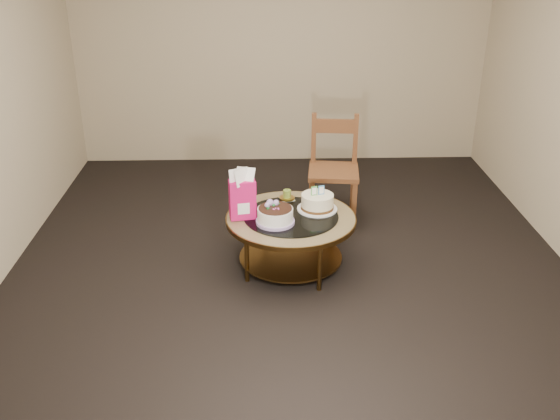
{
  "coord_description": "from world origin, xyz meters",
  "views": [
    {
      "loc": [
        -0.22,
        -4.36,
        2.56
      ],
      "look_at": [
        -0.08,
        0.02,
        0.5
      ],
      "focal_mm": 40.0,
      "sensor_mm": 36.0,
      "label": 1
    }
  ],
  "objects_px": {
    "coffee_table": "(291,225)",
    "cream_cake": "(317,202)",
    "gift_bag": "(242,194)",
    "decorated_cake": "(275,216)",
    "dining_chair": "(334,169)"
  },
  "relations": [
    {
      "from": "coffee_table",
      "to": "cream_cake",
      "type": "relative_size",
      "value": 3.2
    },
    {
      "from": "coffee_table",
      "to": "decorated_cake",
      "type": "xyz_separation_m",
      "value": [
        -0.13,
        -0.12,
        0.14
      ]
    },
    {
      "from": "gift_bag",
      "to": "cream_cake",
      "type": "bearing_deg",
      "value": 2.28
    },
    {
      "from": "gift_bag",
      "to": "dining_chair",
      "type": "distance_m",
      "value": 1.23
    },
    {
      "from": "decorated_cake",
      "to": "gift_bag",
      "type": "xyz_separation_m",
      "value": [
        -0.25,
        0.1,
        0.14
      ]
    },
    {
      "from": "cream_cake",
      "to": "gift_bag",
      "type": "bearing_deg",
      "value": 177.52
    },
    {
      "from": "coffee_table",
      "to": "cream_cake",
      "type": "distance_m",
      "value": 0.28
    },
    {
      "from": "decorated_cake",
      "to": "dining_chair",
      "type": "distance_m",
      "value": 1.17
    },
    {
      "from": "decorated_cake",
      "to": "dining_chair",
      "type": "height_order",
      "value": "dining_chair"
    },
    {
      "from": "gift_bag",
      "to": "coffee_table",
      "type": "bearing_deg",
      "value": -7.43
    },
    {
      "from": "gift_bag",
      "to": "decorated_cake",
      "type": "bearing_deg",
      "value": -31.92
    },
    {
      "from": "cream_cake",
      "to": "gift_bag",
      "type": "xyz_separation_m",
      "value": [
        -0.59,
        -0.13,
        0.13
      ]
    },
    {
      "from": "decorated_cake",
      "to": "cream_cake",
      "type": "xyz_separation_m",
      "value": [
        0.34,
        0.23,
        0.01
      ]
    },
    {
      "from": "decorated_cake",
      "to": "gift_bag",
      "type": "bearing_deg",
      "value": 157.95
    },
    {
      "from": "decorated_cake",
      "to": "gift_bag",
      "type": "height_order",
      "value": "gift_bag"
    }
  ]
}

